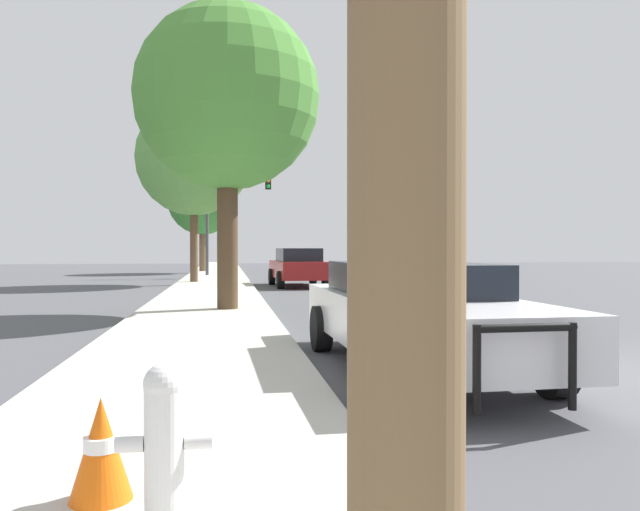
{
  "coord_description": "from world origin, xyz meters",
  "views": [
    {
      "loc": [
        -4.64,
        -6.97,
        1.53
      ],
      "look_at": [
        -1.3,
        14.96,
        1.26
      ],
      "focal_mm": 35.0,
      "sensor_mm": 36.0,
      "label": 1
    }
  ],
  "objects_px": {
    "fire_hydrant": "(164,438)",
    "tree_sidewalk_mid": "(194,158)",
    "car_background_midblock": "(298,266)",
    "tree_sidewalk_far": "(203,200)",
    "traffic_cone": "(101,448)",
    "police_car": "(415,311)",
    "traffic_light": "(232,201)",
    "tree_sidewalk_near": "(227,98)"
  },
  "relations": [
    {
      "from": "traffic_light",
      "to": "traffic_cone",
      "type": "xyz_separation_m",
      "value": [
        -1.03,
        -28.97,
        -3.56
      ]
    },
    {
      "from": "traffic_light",
      "to": "traffic_cone",
      "type": "bearing_deg",
      "value": -92.03
    },
    {
      "from": "police_car",
      "to": "traffic_cone",
      "type": "bearing_deg",
      "value": 51.2
    },
    {
      "from": "fire_hydrant",
      "to": "car_background_midblock",
      "type": "distance_m",
      "value": 21.52
    },
    {
      "from": "police_car",
      "to": "tree_sidewalk_mid",
      "type": "relative_size",
      "value": 0.72
    },
    {
      "from": "police_car",
      "to": "fire_hydrant",
      "type": "height_order",
      "value": "police_car"
    },
    {
      "from": "car_background_midblock",
      "to": "traffic_cone",
      "type": "relative_size",
      "value": 8.0
    },
    {
      "from": "traffic_cone",
      "to": "car_background_midblock",
      "type": "bearing_deg",
      "value": 80.44
    },
    {
      "from": "tree_sidewalk_far",
      "to": "tree_sidewalk_mid",
      "type": "bearing_deg",
      "value": -89.72
    },
    {
      "from": "tree_sidewalk_mid",
      "to": "tree_sidewalk_far",
      "type": "relative_size",
      "value": 1.16
    },
    {
      "from": "tree_sidewalk_far",
      "to": "traffic_cone",
      "type": "relative_size",
      "value": 11.34
    },
    {
      "from": "fire_hydrant",
      "to": "car_background_midblock",
      "type": "xyz_separation_m",
      "value": [
        3.15,
        21.29,
        0.23
      ]
    },
    {
      "from": "fire_hydrant",
      "to": "traffic_light",
      "type": "height_order",
      "value": "traffic_light"
    },
    {
      "from": "police_car",
      "to": "tree_sidewalk_far",
      "type": "distance_m",
      "value": 31.21
    },
    {
      "from": "police_car",
      "to": "car_background_midblock",
      "type": "xyz_separation_m",
      "value": [
        0.49,
        16.96,
        0.06
      ]
    },
    {
      "from": "tree_sidewalk_mid",
      "to": "fire_hydrant",
      "type": "bearing_deg",
      "value": -87.57
    },
    {
      "from": "fire_hydrant",
      "to": "tree_sidewalk_mid",
      "type": "distance_m",
      "value": 23.5
    },
    {
      "from": "car_background_midblock",
      "to": "tree_sidewalk_mid",
      "type": "bearing_deg",
      "value": 155.03
    },
    {
      "from": "police_car",
      "to": "car_background_midblock",
      "type": "bearing_deg",
      "value": -92.98
    },
    {
      "from": "traffic_light",
      "to": "tree_sidewalk_near",
      "type": "bearing_deg",
      "value": -90.93
    },
    {
      "from": "car_background_midblock",
      "to": "tree_sidewalk_mid",
      "type": "xyz_separation_m",
      "value": [
        -4.13,
        1.72,
        4.43
      ]
    },
    {
      "from": "traffic_cone",
      "to": "tree_sidewalk_mid",
      "type": "bearing_deg",
      "value": 91.52
    },
    {
      "from": "traffic_light",
      "to": "tree_sidewalk_far",
      "type": "distance_m",
      "value": 6.02
    },
    {
      "from": "car_background_midblock",
      "to": "tree_sidewalk_mid",
      "type": "distance_m",
      "value": 6.29
    },
    {
      "from": "fire_hydrant",
      "to": "traffic_cone",
      "type": "xyz_separation_m",
      "value": [
        -0.38,
        0.36,
        -0.15
      ]
    },
    {
      "from": "tree_sidewalk_mid",
      "to": "traffic_cone",
      "type": "height_order",
      "value": "tree_sidewalk_mid"
    },
    {
      "from": "traffic_cone",
      "to": "tree_sidewalk_far",
      "type": "bearing_deg",
      "value": 91.09
    },
    {
      "from": "tree_sidewalk_far",
      "to": "tree_sidewalk_near",
      "type": "distance_m",
      "value": 23.88
    },
    {
      "from": "tree_sidewalk_mid",
      "to": "traffic_cone",
      "type": "xyz_separation_m",
      "value": [
        0.6,
        -22.65,
        -4.81
      ]
    },
    {
      "from": "fire_hydrant",
      "to": "traffic_cone",
      "type": "height_order",
      "value": "fire_hydrant"
    },
    {
      "from": "car_background_midblock",
      "to": "tree_sidewalk_far",
      "type": "xyz_separation_m",
      "value": [
        -4.19,
        13.81,
        3.64
      ]
    },
    {
      "from": "police_car",
      "to": "tree_sidewalk_far",
      "type": "bearing_deg",
      "value": -84.49
    },
    {
      "from": "car_background_midblock",
      "to": "tree_sidewalk_far",
      "type": "bearing_deg",
      "value": 104.54
    },
    {
      "from": "fire_hydrant",
      "to": "police_car",
      "type": "bearing_deg",
      "value": 58.37
    },
    {
      "from": "police_car",
      "to": "tree_sidewalk_far",
      "type": "xyz_separation_m",
      "value": [
        -3.7,
        30.77,
        3.7
      ]
    },
    {
      "from": "fire_hydrant",
      "to": "traffic_light",
      "type": "distance_m",
      "value": 29.54
    },
    {
      "from": "tree_sidewalk_near",
      "to": "traffic_cone",
      "type": "relative_size",
      "value": 12.3
    },
    {
      "from": "police_car",
      "to": "fire_hydrant",
      "type": "distance_m",
      "value": 5.08
    },
    {
      "from": "tree_sidewalk_far",
      "to": "traffic_cone",
      "type": "bearing_deg",
      "value": -88.91
    },
    {
      "from": "police_car",
      "to": "traffic_cone",
      "type": "relative_size",
      "value": 9.53
    },
    {
      "from": "tree_sidewalk_mid",
      "to": "tree_sidewalk_far",
      "type": "height_order",
      "value": "tree_sidewalk_mid"
    },
    {
      "from": "traffic_light",
      "to": "fire_hydrant",
      "type": "bearing_deg",
      "value": -91.27
    }
  ]
}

